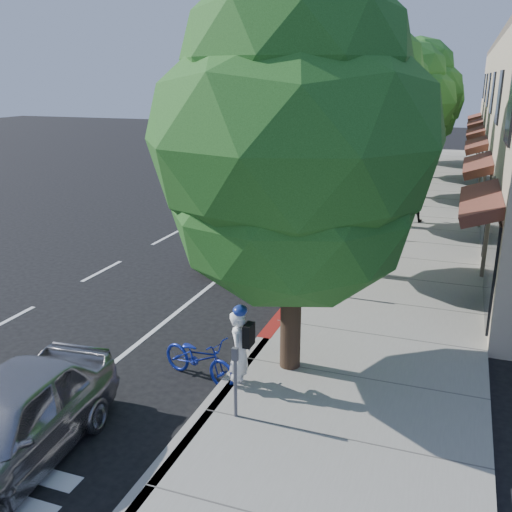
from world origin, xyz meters
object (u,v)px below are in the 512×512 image
at_px(street_tree_3, 404,104).
at_px(silver_suv, 269,226).
at_px(street_tree_0, 294,145).
at_px(street_tree_1, 356,124).
at_px(dark_suv_far, 369,153).
at_px(near_car_a, 5,425).
at_px(street_tree_4, 416,95).
at_px(bicycle, 199,358).
at_px(street_tree_5, 423,101).
at_px(white_pickup, 365,171).
at_px(dark_sedan, 325,186).
at_px(street_tree_2, 386,120).
at_px(pedestrian, 413,199).
at_px(cyclist, 240,352).

xyz_separation_m(street_tree_3, silver_suv, (-2.98, -10.50, -3.47)).
height_order(street_tree_0, street_tree_1, street_tree_0).
xyz_separation_m(dark_suv_far, near_car_a, (0.00, -33.00, -0.07)).
bearing_deg(street_tree_4, dark_suv_far, 122.86).
distance_m(street_tree_4, dark_suv_far, 6.90).
distance_m(street_tree_0, bicycle, 4.38).
bearing_deg(dark_suv_far, street_tree_3, -79.33).
height_order(street_tree_3, street_tree_4, street_tree_4).
height_order(street_tree_1, silver_suv, street_tree_1).
bearing_deg(street_tree_0, bicycle, -151.66).
bearing_deg(street_tree_1, silver_suv, 153.25).
bearing_deg(street_tree_3, street_tree_5, 90.00).
distance_m(white_pickup, dark_suv_far, 7.97).
height_order(dark_sedan, white_pickup, white_pickup).
height_order(street_tree_2, silver_suv, street_tree_2).
xyz_separation_m(street_tree_4, dark_suv_far, (-3.10, 4.80, -3.87)).
bearing_deg(dark_sedan, street_tree_1, -65.76).
bearing_deg(bicycle, street_tree_5, 13.42).
bearing_deg(street_tree_3, street_tree_1, -90.00).
relative_size(street_tree_2, street_tree_4, 0.86).
height_order(street_tree_5, silver_suv, street_tree_5).
distance_m(street_tree_3, dark_sedan, 5.16).
relative_size(bicycle, dark_suv_far, 0.37).
bearing_deg(bicycle, street_tree_3, 11.57).
height_order(street_tree_0, pedestrian, street_tree_0).
xyz_separation_m(cyclist, pedestrian, (1.77, 13.99, 0.23)).
xyz_separation_m(street_tree_4, near_car_a, (-3.10, -28.20, -3.94)).
bearing_deg(street_tree_3, street_tree_4, 90.00).
relative_size(street_tree_5, pedestrian, 3.98).
bearing_deg(silver_suv, street_tree_5, 88.22).
bearing_deg(cyclist, bicycle, 78.96).
relative_size(street_tree_3, white_pickup, 1.30).
bearing_deg(silver_suv, bicycle, -74.64).
bearing_deg(cyclist, dark_suv_far, 3.38).
distance_m(silver_suv, near_car_a, 11.70).
bearing_deg(bicycle, cyclist, -83.40).
bearing_deg(pedestrian, near_car_a, 68.12).
relative_size(dark_sedan, dark_suv_far, 0.97).
distance_m(street_tree_3, near_car_a, 22.71).
distance_m(street_tree_5, cyclist, 31.18).
relative_size(street_tree_0, near_car_a, 1.74).
bearing_deg(street_tree_5, silver_suv, -97.54).
height_order(street_tree_2, cyclist, street_tree_2).
bearing_deg(street_tree_0, dark_sedan, 100.91).
height_order(dark_sedan, near_car_a, dark_sedan).
relative_size(street_tree_1, street_tree_3, 0.99).
bearing_deg(white_pickup, street_tree_2, -78.95).
height_order(street_tree_1, cyclist, street_tree_1).
xyz_separation_m(street_tree_0, silver_suv, (-2.98, 7.50, -3.53)).
distance_m(street_tree_3, cyclist, 19.35).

